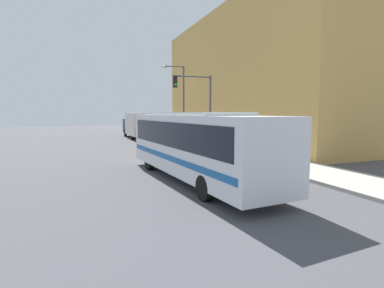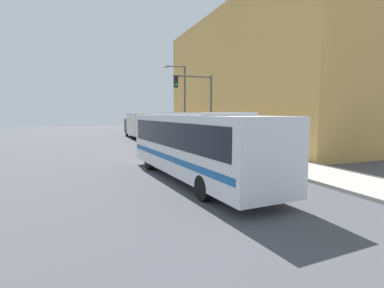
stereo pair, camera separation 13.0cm
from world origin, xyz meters
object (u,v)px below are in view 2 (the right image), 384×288
delivery_truck (140,124)px  traffic_light_pole (199,99)px  parking_meter (212,137)px  city_bus (195,142)px  street_lamp (182,97)px  fire_hydrant (246,152)px

delivery_truck → traffic_light_pole: (2.20, -13.52, 2.51)m
traffic_light_pole → parking_meter: size_ratio=4.20×
city_bus → traffic_light_pole: size_ratio=1.85×
parking_meter → street_lamp: street_lamp is taller
fire_hydrant → street_lamp: 13.07m
fire_hydrant → parking_meter: size_ratio=0.57×
street_lamp → delivery_truck: bearing=114.3°
fire_hydrant → traffic_light_pole: (-0.91, 5.73, 3.59)m
traffic_light_pole → delivery_truck: bearing=99.2°
delivery_truck → traffic_light_pole: traffic_light_pole is taller
city_bus → street_lamp: 17.62m
delivery_truck → fire_hydrant: size_ratio=10.58×
delivery_truck → parking_meter: bearing=-77.5°
traffic_light_pole → parking_meter: (0.91, -0.52, -3.05)m
traffic_light_pole → parking_meter: bearing=-29.9°
delivery_truck → city_bus: bearing=-95.0°
city_bus → delivery_truck: bearing=80.5°
delivery_truck → fire_hydrant: bearing=-80.8°
delivery_truck → street_lamp: (3.07, -6.82, 2.96)m
delivery_truck → parking_meter: delivery_truck is taller
city_bus → street_lamp: size_ratio=1.44×
city_bus → traffic_light_pole: 11.05m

